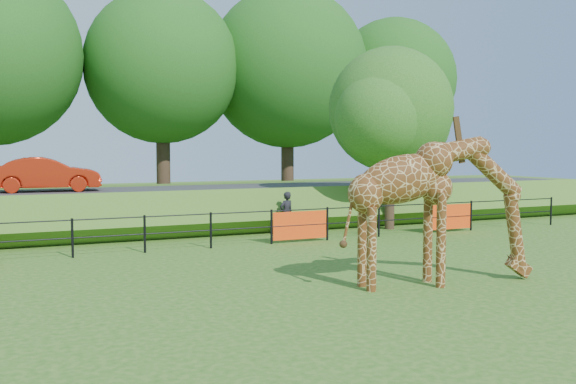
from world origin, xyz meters
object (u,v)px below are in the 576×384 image
object	(u,v)px
giraffe	(441,210)
visitor	(286,213)
car_red	(46,174)
tree_east	(392,114)

from	to	relation	value
giraffe	visitor	distance (m)	8.76
visitor	giraffe	bearing A→B (deg)	72.39
giraffe	car_red	world-z (taller)	giraffe
car_red	tree_east	bearing A→B (deg)	-110.17
visitor	tree_east	world-z (taller)	tree_east
giraffe	car_red	bearing A→B (deg)	126.93
tree_east	giraffe	bearing A→B (deg)	-117.61
giraffe	car_red	xyz separation A→B (m)	(-7.23, 13.81, 0.40)
giraffe	tree_east	distance (m)	10.12
visitor	car_red	bearing A→B (deg)	-50.51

